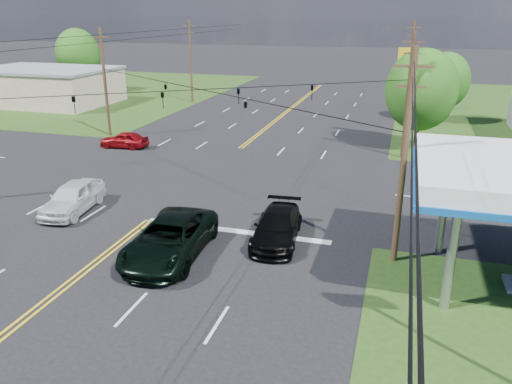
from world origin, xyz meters
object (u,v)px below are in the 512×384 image
(tree_far_l, at_px, (78,54))
(pickup_white, at_px, (73,197))
(pole_ne, at_px, (408,94))
(pole_right_far, at_px, (410,66))
(tree_right_a, at_px, (421,90))
(pole_nw, at_px, (105,82))
(pole_left_far, at_px, (191,60))
(pickup_dkgreen, at_px, (170,239))
(retail_nw, at_px, (46,87))
(tree_right_b, at_px, (445,81))
(suv_black, at_px, (277,227))
(pole_se, at_px, (404,157))

(tree_far_l, xyz_separation_m, pickup_white, (27.25, -40.00, -4.35))
(pole_ne, height_order, pole_right_far, pole_right_far)
(pole_ne, distance_m, tree_right_a, 3.16)
(tree_right_a, bearing_deg, pole_nw, -173.66)
(pole_left_far, relative_size, pickup_dkgreen, 1.54)
(tree_right_a, relative_size, pickup_dkgreen, 1.26)
(pickup_dkgreen, bearing_deg, tree_right_a, 61.28)
(pole_right_far, bearing_deg, tree_right_a, -86.42)
(pole_right_far, relative_size, tree_right_a, 1.22)
(pole_nw, relative_size, pickup_dkgreen, 1.46)
(retail_nw, relative_size, tree_right_b, 2.26)
(pole_right_far, xyz_separation_m, tree_right_a, (1.00, -16.00, -0.30))
(tree_right_a, distance_m, tree_right_b, 12.27)
(retail_nw, relative_size, suv_black, 3.07)
(tree_right_a, xyz_separation_m, tree_far_l, (-46.00, 20.00, 0.33))
(pole_se, bearing_deg, pickup_dkgreen, -165.88)
(tree_right_b, bearing_deg, pickup_white, -123.59)
(tree_right_b, relative_size, tree_far_l, 0.81)
(pickup_dkgreen, distance_m, suv_black, 5.29)
(pickup_white, bearing_deg, tree_right_a, 40.19)
(tree_right_b, xyz_separation_m, tree_far_l, (-48.50, 8.00, 0.98))
(pole_nw, height_order, pole_ne, same)
(pole_nw, xyz_separation_m, pickup_white, (8.25, -17.00, -4.07))
(pole_se, relative_size, pickup_white, 1.91)
(pole_left_far, height_order, tree_right_a, pole_left_far)
(pickup_dkgreen, bearing_deg, suv_black, 31.10)
(retail_nw, bearing_deg, pole_left_far, 19.44)
(retail_nw, bearing_deg, pickup_white, -49.91)
(pole_ne, bearing_deg, pole_nw, 180.00)
(pole_left_far, bearing_deg, suv_black, -60.86)
(tree_right_b, relative_size, pickup_dkgreen, 1.09)
(pole_ne, xyz_separation_m, tree_far_l, (-45.00, 23.00, 0.28))
(pole_left_far, distance_m, tree_right_b, 29.79)
(retail_nw, distance_m, pickup_dkgreen, 47.05)
(tree_right_b, distance_m, suv_black, 33.94)
(pickup_dkgreen, height_order, pickup_white, pickup_dkgreen)
(pole_nw, distance_m, tree_far_l, 29.83)
(pole_right_far, height_order, suv_black, pole_right_far)
(pole_se, bearing_deg, pickup_white, 176.78)
(tree_right_a, bearing_deg, pole_ne, -108.43)
(retail_nw, bearing_deg, pole_se, -35.79)
(pole_nw, relative_size, tree_far_l, 1.09)
(tree_right_a, height_order, tree_far_l, tree_far_l)
(tree_far_l, distance_m, pickup_dkgreen, 56.01)
(pole_se, xyz_separation_m, pole_ne, (0.00, 18.00, 0.00))
(pole_left_far, height_order, pole_right_far, same)
(tree_far_l, distance_m, suv_black, 56.64)
(pole_se, height_order, pickup_white, pole_se)
(pole_nw, xyz_separation_m, pole_left_far, (0.00, 19.00, 0.25))
(retail_nw, relative_size, pole_nw, 1.68)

